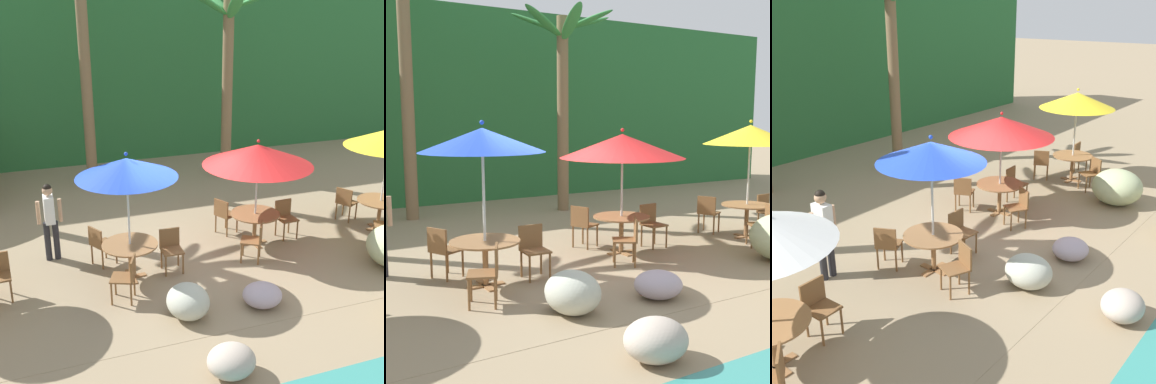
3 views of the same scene
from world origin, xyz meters
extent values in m
plane|color=#937F60|center=(0.00, 0.00, 0.00)|extent=(120.00, 120.00, 0.00)
cube|color=#937F60|center=(0.00, 0.00, 0.00)|extent=(18.00, 5.20, 0.01)
cube|color=#286633|center=(0.00, 9.00, 3.00)|extent=(28.00, 2.40, 6.00)
ellipsoid|color=#B4B6A4|center=(-0.61, -1.91, 0.29)|extent=(0.75, 0.86, 0.59)
ellipsoid|color=#BAAA9A|center=(-0.52, -3.57, 0.24)|extent=(0.73, 0.67, 0.48)
ellipsoid|color=#AF9EAB|center=(0.77, -2.03, 0.20)|extent=(0.72, 0.70, 0.41)
cylinder|color=brown|center=(-3.48, -0.41, 0.23)|extent=(0.04, 0.04, 0.45)
cylinder|color=brown|center=(-3.50, -0.06, 0.23)|extent=(0.04, 0.04, 0.45)
cylinder|color=silver|center=(-1.22, -0.24, 1.20)|extent=(0.04, 0.04, 2.40)
cone|color=blue|center=(-1.22, -0.24, 2.30)|extent=(1.93, 1.93, 0.36)
sphere|color=blue|center=(-1.22, -0.24, 2.56)|extent=(0.07, 0.07, 0.07)
cube|color=olive|center=(-1.22, -0.24, 0.01)|extent=(0.60, 0.12, 0.03)
cube|color=olive|center=(-1.22, -0.24, 0.01)|extent=(0.12, 0.60, 0.03)
cylinder|color=olive|center=(-1.22, -0.24, 0.37)|extent=(0.09, 0.09, 0.71)
cylinder|color=olive|center=(-1.22, -0.24, 0.72)|extent=(1.10, 1.10, 0.03)
cylinder|color=brown|center=(-0.20, -0.46, 0.23)|extent=(0.04, 0.04, 0.45)
cylinder|color=brown|center=(-0.56, -0.45, 0.23)|extent=(0.04, 0.04, 0.45)
cylinder|color=brown|center=(-0.19, -0.11, 0.23)|extent=(0.04, 0.04, 0.45)
cylinder|color=brown|center=(-0.54, -0.09, 0.23)|extent=(0.04, 0.04, 0.45)
cube|color=brown|center=(-0.37, -0.28, 0.47)|extent=(0.44, 0.44, 0.03)
cube|color=brown|center=(-0.36, -0.08, 0.66)|extent=(0.42, 0.05, 0.42)
cylinder|color=brown|center=(-1.53, 0.75, 0.23)|extent=(0.04, 0.04, 0.45)
cylinder|color=brown|center=(-1.37, 0.44, 0.23)|extent=(0.04, 0.04, 0.45)
cylinder|color=brown|center=(-1.85, 0.59, 0.23)|extent=(0.04, 0.04, 0.45)
cylinder|color=brown|center=(-1.69, 0.27, 0.23)|extent=(0.04, 0.04, 0.45)
cube|color=brown|center=(-1.61, 0.51, 0.47)|extent=(0.57, 0.57, 0.03)
cube|color=brown|center=(-1.79, 0.42, 0.66)|extent=(0.22, 0.39, 0.42)
cylinder|color=brown|center=(-1.79, -1.12, 0.23)|extent=(0.04, 0.04, 0.45)
cylinder|color=brown|center=(-1.65, -0.79, 0.23)|extent=(0.04, 0.04, 0.45)
cylinder|color=brown|center=(-1.46, -1.26, 0.23)|extent=(0.04, 0.04, 0.45)
cylinder|color=brown|center=(-1.32, -0.93, 0.23)|extent=(0.04, 0.04, 0.45)
cube|color=brown|center=(-1.56, -1.02, 0.47)|extent=(0.55, 0.55, 0.03)
cube|color=brown|center=(-1.37, -1.10, 0.66)|extent=(0.20, 0.40, 0.42)
cylinder|color=silver|center=(1.78, 0.34, 1.10)|extent=(0.04, 0.04, 2.20)
cone|color=red|center=(1.78, 0.34, 2.10)|extent=(2.40, 2.40, 0.45)
sphere|color=red|center=(1.78, 0.34, 2.40)|extent=(0.07, 0.07, 0.07)
cube|color=olive|center=(1.78, 0.34, 0.01)|extent=(0.60, 0.12, 0.03)
cube|color=olive|center=(1.78, 0.34, 0.01)|extent=(0.12, 0.60, 0.03)
cylinder|color=olive|center=(1.78, 0.34, 0.37)|extent=(0.09, 0.09, 0.71)
cylinder|color=olive|center=(1.78, 0.34, 0.72)|extent=(1.10, 1.10, 0.03)
cylinder|color=brown|center=(2.82, 0.21, 0.23)|extent=(0.04, 0.04, 0.45)
cylinder|color=brown|center=(2.46, 0.19, 0.23)|extent=(0.04, 0.04, 0.45)
cylinder|color=brown|center=(2.80, 0.57, 0.23)|extent=(0.04, 0.04, 0.45)
cylinder|color=brown|center=(2.44, 0.55, 0.23)|extent=(0.04, 0.04, 0.45)
cube|color=brown|center=(2.63, 0.38, 0.47)|extent=(0.44, 0.44, 0.03)
cube|color=brown|center=(2.62, 0.58, 0.66)|extent=(0.42, 0.06, 0.42)
cylinder|color=brown|center=(1.51, 1.34, 0.23)|extent=(0.04, 0.04, 0.45)
cylinder|color=brown|center=(1.66, 1.02, 0.23)|extent=(0.04, 0.04, 0.45)
cylinder|color=brown|center=(1.19, 1.20, 0.23)|extent=(0.04, 0.04, 0.45)
cylinder|color=brown|center=(1.34, 0.87, 0.23)|extent=(0.04, 0.04, 0.45)
cube|color=brown|center=(1.43, 1.11, 0.47)|extent=(0.56, 0.56, 0.03)
cube|color=brown|center=(1.25, 1.02, 0.66)|extent=(0.21, 0.40, 0.42)
cylinder|color=brown|center=(1.09, -0.45, 0.23)|extent=(0.04, 0.04, 0.45)
cylinder|color=brown|center=(1.28, -0.14, 0.23)|extent=(0.04, 0.04, 0.45)
cylinder|color=brown|center=(1.40, -0.63, 0.23)|extent=(0.04, 0.04, 0.45)
cylinder|color=brown|center=(1.58, -0.33, 0.23)|extent=(0.04, 0.04, 0.45)
cube|color=brown|center=(1.34, -0.39, 0.47)|extent=(0.58, 0.58, 0.03)
cube|color=brown|center=(1.51, -0.49, 0.66)|extent=(0.25, 0.38, 0.42)
cylinder|color=silver|center=(4.96, 0.05, 1.18)|extent=(0.04, 0.04, 2.37)
cube|color=olive|center=(4.96, 0.05, 0.01)|extent=(0.60, 0.12, 0.03)
cube|color=olive|center=(4.96, 0.05, 0.01)|extent=(0.12, 0.60, 0.03)
cylinder|color=olive|center=(4.96, 0.05, 0.37)|extent=(0.09, 0.09, 0.71)
cylinder|color=olive|center=(4.96, 0.05, 0.72)|extent=(1.10, 1.10, 0.03)
cylinder|color=brown|center=(4.66, 1.05, 0.23)|extent=(0.04, 0.04, 0.45)
cylinder|color=brown|center=(4.82, 0.73, 0.23)|extent=(0.04, 0.04, 0.45)
cylinder|color=brown|center=(4.34, 0.89, 0.23)|extent=(0.04, 0.04, 0.45)
cylinder|color=brown|center=(4.50, 0.57, 0.23)|extent=(0.04, 0.04, 0.45)
cube|color=brown|center=(4.58, 0.81, 0.47)|extent=(0.56, 0.56, 0.03)
cube|color=brown|center=(4.40, 0.72, 0.66)|extent=(0.22, 0.39, 0.42)
cylinder|color=brown|center=(4.26, -0.73, 0.23)|extent=(0.04, 0.04, 0.45)
cylinder|color=brown|center=(4.45, -0.43, 0.23)|extent=(0.04, 0.04, 0.45)
cube|color=brown|center=(4.50, -0.67, 0.47)|extent=(0.58, 0.58, 0.03)
cylinder|color=brown|center=(-0.93, 5.91, 3.42)|extent=(0.32, 0.32, 6.84)
cylinder|color=brown|center=(3.13, 5.12, 2.69)|extent=(0.32, 0.32, 5.39)
ellipsoid|color=#388942|center=(3.86, 5.05, 5.25)|extent=(1.46, 0.50, 0.53)
ellipsoid|color=#388942|center=(3.52, 5.74, 5.18)|extent=(1.04, 1.37, 0.69)
ellipsoid|color=#388942|center=(3.04, 5.85, 5.19)|extent=(0.54, 1.43, 0.68)
ellipsoid|color=#388942|center=(2.53, 5.53, 5.21)|extent=(1.38, 1.08, 0.61)
ellipsoid|color=#388942|center=(2.44, 4.89, 5.16)|extent=(1.40, 0.78, 0.76)
ellipsoid|color=#388942|center=(3.01, 4.40, 5.12)|extent=(0.57, 1.36, 0.86)
ellipsoid|color=#388942|center=(3.62, 4.58, 5.23)|extent=(1.21, 1.31, 0.57)
cylinder|color=#232328|center=(-2.68, 1.09, 0.43)|extent=(0.13, 0.13, 0.86)
cylinder|color=#232328|center=(-2.50, 1.09, 0.43)|extent=(0.13, 0.13, 0.86)
cube|color=white|center=(-2.59, 1.09, 1.15)|extent=(0.20, 0.34, 0.58)
cylinder|color=tan|center=(-2.81, 1.09, 1.10)|extent=(0.08, 0.08, 0.50)
cylinder|color=tan|center=(-2.37, 1.09, 1.10)|extent=(0.08, 0.08, 0.50)
sphere|color=tan|center=(-2.59, 1.09, 1.56)|extent=(0.21, 0.21, 0.21)
sphere|color=black|center=(-2.59, 1.09, 1.61)|extent=(0.18, 0.18, 0.18)
camera|label=1|loc=(-3.21, -9.30, 5.17)|focal=48.75mm
camera|label=2|loc=(-3.96, -7.73, 2.63)|focal=48.43mm
camera|label=3|loc=(-7.14, -5.62, 4.62)|focal=45.53mm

